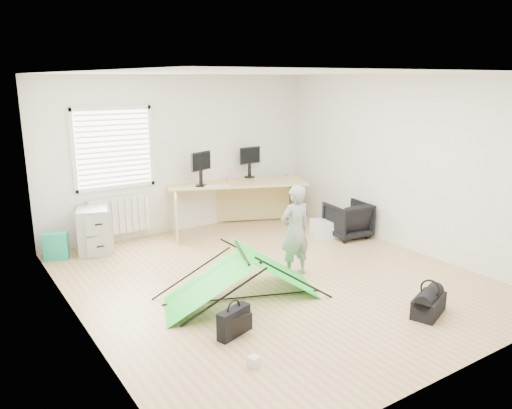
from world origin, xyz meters
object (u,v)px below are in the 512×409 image
filing_cabinet (94,230)px  person (295,231)px  monitor_left (201,174)px  storage_crate (328,228)px  laptop_bag (234,322)px  office_chair (348,220)px  desk (238,205)px  thermos (230,175)px  monitor_right (249,166)px  kite (242,276)px  duffel_bag (429,306)px

filing_cabinet → person: (2.03, -2.45, 0.28)m
monitor_left → storage_crate: 2.36m
laptop_bag → office_chair: bearing=10.4°
desk → thermos: thermos is taller
filing_cabinet → thermos: bearing=18.1°
monitor_right → person: (-0.94, -2.61, -0.41)m
monitor_left → office_chair: (1.96, -1.59, -0.75)m
kite → duffel_bag: bearing=-23.5°
filing_cabinet → duffel_bag: size_ratio=1.40×
storage_crate → thermos: bearing=126.1°
office_chair → storage_crate: bearing=-28.7°
monitor_right → laptop_bag: size_ratio=1.08×
filing_cabinet → kite: (1.02, -2.72, -0.05)m
desk → duffel_bag: 4.18m
desk → laptop_bag: 3.96m
office_chair → storage_crate: office_chair is taller
person → monitor_right: bearing=-108.7°
desk → filing_cabinet: 2.56m
filing_cabinet → office_chair: (3.83, -1.61, -0.05)m
thermos → duffel_bag: (0.09, -4.30, -0.84)m
laptop_bag → monitor_left: bearing=49.5°
monitor_right → kite: bearing=-128.9°
desk → thermos: bearing=140.9°
filing_cabinet → kite: 2.90m
monitor_left → thermos: bearing=-15.4°
filing_cabinet → laptop_bag: 3.48m
thermos → laptop_bag: size_ratio=0.60×
person → laptop_bag: (-1.56, -0.99, -0.48)m
office_chair → person: person is taller
office_chair → storage_crate: size_ratio=1.28×
office_chair → thermos: bearing=-44.4°
kite → duffel_bag: 2.20m
filing_cabinet → monitor_left: size_ratio=1.56×
storage_crate → office_chair: bearing=-35.3°
office_chair → duffel_bag: office_chair is taller
monitor_left → laptop_bag: 3.80m
monitor_right → thermos: 0.51m
desk → monitor_left: size_ratio=5.35×
duffel_bag → thermos: bearing=70.4°
monitor_right → office_chair: size_ratio=0.66×
monitor_left → monitor_right: 1.12m
person → desk: bearing=-101.4°
monitor_right → laptop_bag: 4.48m
thermos → kite: (-1.47, -2.77, -0.65)m
office_chair → duffel_bag: size_ratio=1.30×
monitor_right → storage_crate: (0.58, -1.57, -0.90)m
desk → monitor_right: bearing=52.9°
person → storage_crate: bearing=-144.5°
filing_cabinet → office_chair: bearing=-5.8°
monitor_right → thermos: (-0.49, -0.11, -0.09)m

